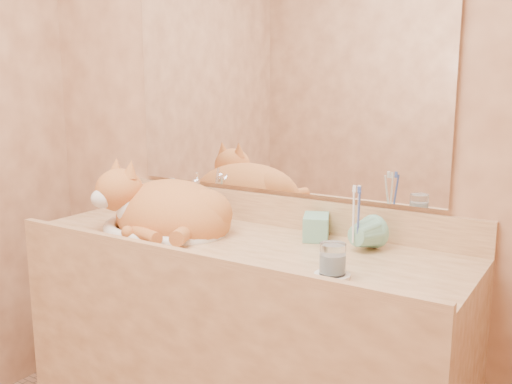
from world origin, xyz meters
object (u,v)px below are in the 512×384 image
Objects in this scene: soap_dispenser at (315,217)px; water_glass at (333,259)px; cat at (164,207)px; vanity_counter at (239,354)px; sink_basin at (165,210)px; toothbrush_cup at (355,238)px.

water_glass is (0.19, -0.28, -0.04)m from soap_dispenser.
cat is 0.57m from soap_dispenser.
cat is at bearing -175.11° from vanity_counter.
sink_basin is 0.01m from cat.
toothbrush_cup is (0.72, 0.11, -0.04)m from cat.
cat reaches higher than soap_dispenser.
cat is at bearing -70.92° from sink_basin.
sink_basin is 5.52× the size of water_glass.
sink_basin is 1.00× the size of cat.
cat is at bearing 169.59° from water_glass.
soap_dispenser is (0.56, 0.14, 0.01)m from cat.
sink_basin reaches higher than water_glass.
vanity_counter is at bearing 159.35° from water_glass.
water_glass is (0.75, -0.14, -0.03)m from cat.
vanity_counter is 3.24× the size of sink_basin.
soap_dispenser is (0.24, 0.11, 0.52)m from vanity_counter.
cat is 4.30× the size of toothbrush_cup.
toothbrush_cup is at bearing 97.52° from water_glass.
cat is at bearing -171.31° from toothbrush_cup.
soap_dispenser is at bearing 124.81° from water_glass.
cat is (-0.31, -0.03, 0.51)m from vanity_counter.
sink_basin is 4.32× the size of toothbrush_cup.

